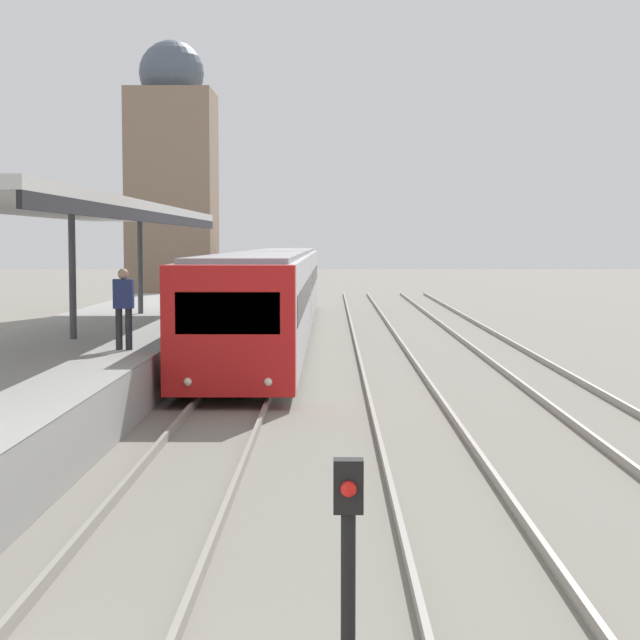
% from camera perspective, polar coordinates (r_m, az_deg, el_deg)
% --- Properties ---
extents(platform_canopy, '(4.00, 21.51, 3.06)m').
position_cam_1_polar(platform_canopy, '(24.84, -13.02, 5.78)').
color(platform_canopy, beige).
rests_on(platform_canopy, station_platform).
extents(person_on_platform, '(0.40, 0.22, 1.66)m').
position_cam_1_polar(person_on_platform, '(22.15, -10.43, 0.85)').
color(person_on_platform, '#2D2D33').
rests_on(person_on_platform, station_platform).
extents(train_near, '(2.60, 32.66, 2.92)m').
position_cam_1_polar(train_near, '(36.77, -2.49, 1.67)').
color(train_near, red).
rests_on(train_near, ground_plane).
extents(signal_post_near, '(0.20, 0.22, 1.82)m').
position_cam_1_polar(signal_post_near, '(7.32, 1.52, -12.75)').
color(signal_post_near, black).
rests_on(signal_post_near, ground_plane).
extents(distant_domed_building, '(4.01, 4.01, 12.77)m').
position_cam_1_polar(distant_domed_building, '(51.93, -7.87, 7.30)').
color(distant_domed_building, '#89705B').
rests_on(distant_domed_building, ground_plane).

